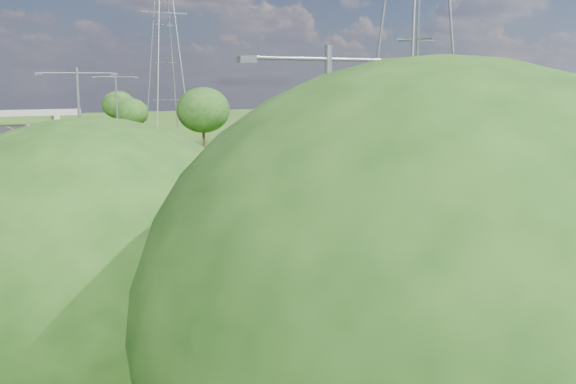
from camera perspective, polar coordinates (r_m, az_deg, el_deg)
name	(u,v)px	position (r m, az deg, el deg)	size (l,w,h in m)	color
ground	(110,172)	(66.80, -15.56, 1.69)	(260.00, 260.00, 0.00)	#2D4A14
road	(95,165)	(72.56, -16.79, 2.27)	(8.00, 150.00, 0.06)	black
curb_left	(54,167)	(71.69, -20.09, 2.07)	(0.50, 150.00, 0.22)	gray
curb_right	(133,162)	(73.65, -13.58, 2.58)	(0.50, 150.00, 0.22)	gray
speed_limit_sign	(257,182)	(47.99, -2.73, 0.93)	(0.55, 0.09, 2.40)	slate
overpass	(5,114)	(145.15, -23.87, 6.33)	(30.00, 3.00, 3.20)	gray
streetlight_near_left	(327,182)	(19.55, 3.51, 0.93)	(5.90, 0.25, 10.00)	slate
streetlight_mid_left	(80,123)	(50.29, -18.04, 5.85)	(5.90, 0.25, 10.00)	slate
streetlight_far_right	(117,106)	(85.19, -14.98, 7.40)	(5.90, 0.25, 10.00)	slate
power_tower_near	(416,23)	(58.90, 11.31, 14.49)	(9.00, 6.40, 28.00)	slate
power_tower_far	(165,55)	(126.59, -10.84, 11.86)	(9.00, 6.40, 28.00)	slate
tree_la	(96,277)	(12.88, -16.74, -7.23)	(7.14, 7.14, 8.30)	black
tree_lf	(434,314)	(8.90, 12.82, -10.54)	(7.98, 7.98, 9.28)	black
tree_rb	(442,138)	(47.42, 13.54, 4.65)	(6.72, 6.72, 7.82)	black
tree_rc	(279,129)	(64.59, -0.82, 5.65)	(5.88, 5.88, 6.84)	black
tree_rd	(203,110)	(86.95, -7.55, 7.23)	(7.14, 7.14, 8.30)	black
tree_re	(132,113)	(108.75, -13.73, 6.87)	(5.46, 5.46, 6.35)	black
tree_rf	(118,105)	(128.89, -14.84, 7.51)	(6.30, 6.30, 7.33)	black
bus_outbound	(109,152)	(71.71, -15.61, 3.44)	(2.45, 10.46, 2.91)	silver
bus_inbound	(222,204)	(38.80, -5.87, -1.06)	(2.75, 11.77, 3.28)	white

